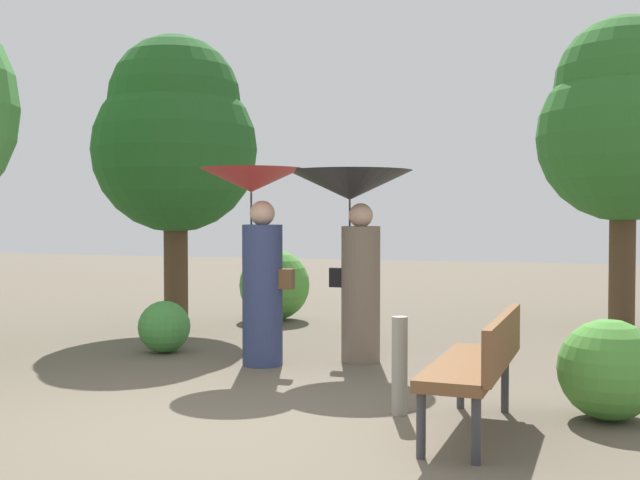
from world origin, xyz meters
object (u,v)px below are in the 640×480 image
object	(u,v)px
tree_near_right	(624,121)
tree_mid_left	(175,135)
person_right	(353,219)
park_bench	(480,360)
person_left	(257,234)
path_marker_post	(400,366)

from	to	relation	value
tree_near_right	tree_mid_left	xyz separation A→B (m)	(-5.59, -2.01, -0.22)
person_right	tree_mid_left	distance (m)	3.30
park_bench	person_left	bearing A→B (deg)	-124.52
park_bench	person_right	bearing A→B (deg)	-143.50
tree_mid_left	person_right	bearing A→B (deg)	-27.32
park_bench	path_marker_post	bearing A→B (deg)	-115.57
person_right	path_marker_post	bearing A→B (deg)	-153.44
person_left	person_right	size ratio (longest dim) A/B	1.01
park_bench	tree_mid_left	world-z (taller)	tree_mid_left
person_left	person_right	world-z (taller)	person_left
person_right	person_left	bearing A→B (deg)	120.21
tree_near_right	tree_mid_left	bearing A→B (deg)	-160.27
path_marker_post	tree_near_right	bearing A→B (deg)	70.26
person_right	path_marker_post	world-z (taller)	person_right
person_left	path_marker_post	world-z (taller)	person_left
tree_near_right	path_marker_post	xyz separation A→B (m)	(-1.94, -5.41, -2.39)
park_bench	path_marker_post	xyz separation A→B (m)	(-0.63, 0.35, -0.14)
person_left	park_bench	xyz separation A→B (m)	(2.39, -1.87, -0.80)
person_left	path_marker_post	distance (m)	2.51
person_left	tree_near_right	size ratio (longest dim) A/B	0.48
tree_near_right	tree_mid_left	size ratio (longest dim) A/B	1.08
person_left	path_marker_post	size ratio (longest dim) A/B	2.65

